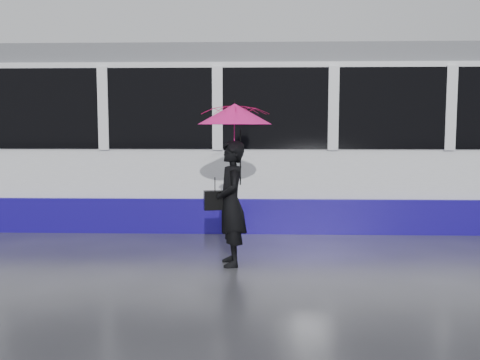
{
  "coord_description": "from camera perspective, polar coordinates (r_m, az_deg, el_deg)",
  "views": [
    {
      "loc": [
        0.91,
        -8.04,
        1.88
      ],
      "look_at": [
        0.65,
        -0.19,
        1.1
      ],
      "focal_mm": 40.0,
      "sensor_mm": 36.0,
      "label": 1
    }
  ],
  "objects": [
    {
      "name": "ground",
      "position": [
        8.31,
        -4.5,
        -7.42
      ],
      "size": [
        90.0,
        90.0,
        0.0
      ],
      "primitive_type": "plane",
      "color": "#2A2A2F",
      "rests_on": "ground"
    },
    {
      "name": "tram",
      "position": [
        10.77,
        -9.91,
        4.3
      ],
      "size": [
        26.0,
        2.56,
        3.35
      ],
      "color": "white",
      "rests_on": "ground"
    },
    {
      "name": "handbag",
      "position": [
        7.27,
        -2.68,
        -2.16
      ],
      "size": [
        0.32,
        0.19,
        0.44
      ],
      "rotation": [
        0.0,
        0.0,
        0.2
      ],
      "color": "black",
      "rests_on": "ground"
    },
    {
      "name": "umbrella",
      "position": [
        7.17,
        -0.57,
        5.51
      ],
      "size": [
        1.18,
        1.18,
        1.15
      ],
      "rotation": [
        0.0,
        0.0,
        0.2
      ],
      "color": "#FF159F",
      "rests_on": "ground"
    },
    {
      "name": "rails",
      "position": [
        10.75,
        -3.02,
        -4.35
      ],
      "size": [
        34.0,
        1.51,
        0.02
      ],
      "color": "#3F3D38",
      "rests_on": "ground"
    },
    {
      "name": "woman",
      "position": [
        7.24,
        -0.96,
        -2.52
      ],
      "size": [
        0.52,
        0.69,
        1.7
      ],
      "primitive_type": "imported",
      "rotation": [
        0.0,
        0.0,
        -1.37
      ],
      "color": "black",
      "rests_on": "ground"
    }
  ]
}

